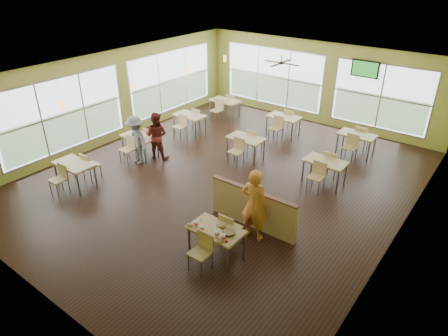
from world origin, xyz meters
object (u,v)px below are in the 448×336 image
at_px(main_table, 216,233).
at_px(food_basket, 229,233).
at_px(half_wall_divider, 253,208).
at_px(man_plaid, 254,205).

bearing_deg(main_table, food_basket, 4.52).
bearing_deg(half_wall_divider, man_plaid, -52.82).
distance_m(main_table, man_plaid, 1.17).
bearing_deg(food_basket, man_plaid, 93.57).
xyz_separation_m(main_table, food_basket, (0.33, 0.03, 0.15)).
bearing_deg(man_plaid, food_basket, 88.63).
height_order(main_table, man_plaid, man_plaid).
bearing_deg(man_plaid, main_table, 71.54).
xyz_separation_m(main_table, man_plaid, (0.26, 1.10, 0.28)).
relative_size(main_table, man_plaid, 0.84).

